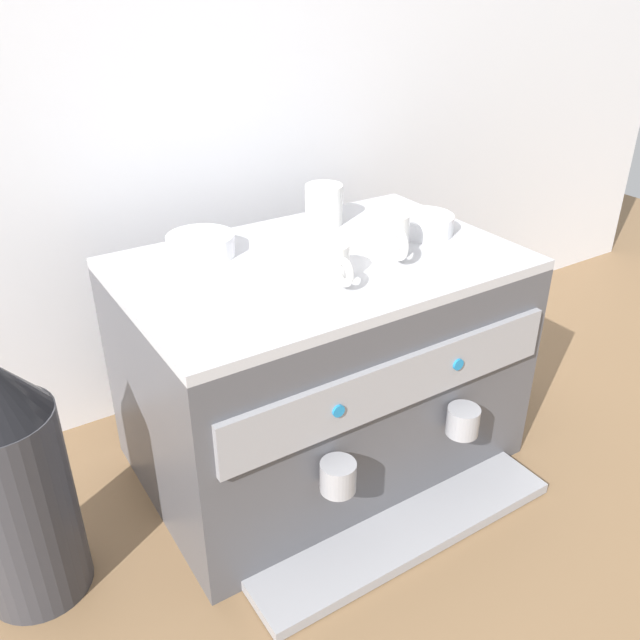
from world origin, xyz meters
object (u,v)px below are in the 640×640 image
object	(u,v)px
ceramic_cup_2	(388,235)
ceramic_bowl_1	(283,249)
ceramic_cup_0	(323,204)
ceramic_bowl_2	(423,224)
coffee_grinder	(14,482)
milk_pitcher	(481,355)
ceramic_bowl_0	(201,246)
espresso_machine	(321,364)
ceramic_cup_1	(330,263)

from	to	relation	value
ceramic_cup_2	ceramic_bowl_1	bearing A→B (deg)	151.27
ceramic_cup_0	ceramic_bowl_2	world-z (taller)	ceramic_cup_0
coffee_grinder	milk_pitcher	xyz separation A→B (m)	(1.00, 0.05, -0.14)
ceramic_bowl_1	coffee_grinder	bearing A→B (deg)	-171.58
ceramic_bowl_0	ceramic_bowl_2	xyz separation A→B (m)	(0.39, -0.12, -0.00)
ceramic_bowl_1	milk_pitcher	bearing A→B (deg)	-2.34
espresso_machine	ceramic_cup_0	distance (m)	0.31
ceramic_cup_2	coffee_grinder	bearing A→B (deg)	178.83
espresso_machine	ceramic_bowl_0	bearing A→B (deg)	141.03
espresso_machine	ceramic_cup_1	xyz separation A→B (m)	(-0.04, -0.08, 0.24)
ceramic_bowl_0	coffee_grinder	distance (m)	0.47
ceramic_cup_0	ceramic_cup_2	distance (m)	0.20
ceramic_bowl_0	ceramic_bowl_1	xyz separation A→B (m)	(0.11, -0.09, -0.00)
ceramic_cup_0	coffee_grinder	xyz separation A→B (m)	(-0.65, -0.19, -0.25)
ceramic_cup_0	ceramic_bowl_0	distance (m)	0.27
ceramic_cup_0	milk_pitcher	xyz separation A→B (m)	(0.35, -0.13, -0.39)
ceramic_bowl_1	ceramic_bowl_2	distance (m)	0.28
ceramic_bowl_0	milk_pitcher	xyz separation A→B (m)	(0.62, -0.11, -0.37)
ceramic_cup_2	milk_pitcher	distance (m)	0.52
ceramic_cup_1	coffee_grinder	size ratio (longest dim) A/B	0.24
espresso_machine	milk_pitcher	xyz separation A→B (m)	(0.45, 0.02, -0.14)
espresso_machine	coffee_grinder	size ratio (longest dim) A/B	1.59
ceramic_cup_0	ceramic_bowl_0	size ratio (longest dim) A/B	0.96
espresso_machine	ceramic_cup_2	bearing A→B (deg)	-22.37
coffee_grinder	milk_pitcher	world-z (taller)	coffee_grinder
ceramic_bowl_1	ceramic_cup_2	bearing A→B (deg)	-28.73
ceramic_bowl_0	espresso_machine	bearing A→B (deg)	-38.97
ceramic_cup_0	ceramic_bowl_0	xyz separation A→B (m)	(-0.27, -0.02, -0.02)
espresso_machine	ceramic_cup_2	world-z (taller)	ceramic_cup_2
milk_pitcher	ceramic_bowl_1	bearing A→B (deg)	177.66
ceramic_cup_1	ceramic_bowl_2	bearing A→B (deg)	18.33
ceramic_bowl_1	milk_pitcher	distance (m)	0.62
ceramic_bowl_0	milk_pitcher	size ratio (longest dim) A/B	0.89
ceramic_bowl_2	coffee_grinder	distance (m)	0.81
ceramic_cup_2	ceramic_bowl_0	world-z (taller)	ceramic_cup_2
coffee_grinder	ceramic_bowl_1	bearing A→B (deg)	8.42
ceramic_bowl_1	coffee_grinder	xyz separation A→B (m)	(-0.49, -0.07, -0.22)
ceramic_cup_1	ceramic_cup_2	distance (m)	0.15
ceramic_cup_1	ceramic_cup_2	bearing A→B (deg)	14.16
ceramic_bowl_0	coffee_grinder	size ratio (longest dim) A/B	0.28
coffee_grinder	milk_pitcher	size ratio (longest dim) A/B	3.20
espresso_machine	ceramic_cup_1	size ratio (longest dim) A/B	6.67
coffee_grinder	ceramic_cup_2	bearing A→B (deg)	-1.17
ceramic_cup_0	ceramic_bowl_0	world-z (taller)	ceramic_cup_0
ceramic_cup_2	milk_pitcher	size ratio (longest dim) A/B	0.86
ceramic_cup_2	milk_pitcher	xyz separation A→B (m)	(0.34, 0.07, -0.39)
ceramic_cup_1	ceramic_bowl_2	xyz separation A→B (m)	(0.27, 0.09, -0.01)
ceramic_bowl_0	ceramic_bowl_1	world-z (taller)	same
ceramic_bowl_2	coffee_grinder	size ratio (longest dim) A/B	0.26
ceramic_bowl_0	ceramic_bowl_1	size ratio (longest dim) A/B	1.01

